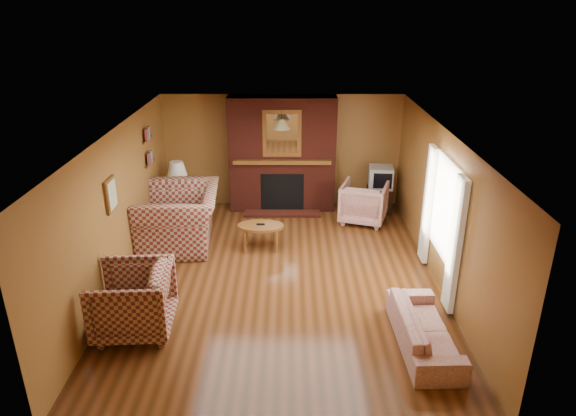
{
  "coord_description": "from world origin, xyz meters",
  "views": [
    {
      "loc": [
        0.14,
        -7.31,
        4.22
      ],
      "look_at": [
        0.13,
        0.6,
        0.97
      ],
      "focal_mm": 32.0,
      "sensor_mm": 36.0,
      "label": 1
    }
  ],
  "objects_px": {
    "plaid_loveseat": "(179,218)",
    "tv_stand": "(379,199)",
    "coffee_table": "(261,228)",
    "table_lamp": "(177,176)",
    "plaid_armchair": "(133,301)",
    "crt_tv": "(381,177)",
    "fireplace": "(282,155)",
    "side_table": "(180,205)",
    "floral_armchair": "(364,202)",
    "floral_sofa": "(424,329)"
  },
  "relations": [
    {
      "from": "plaid_armchair",
      "to": "side_table",
      "type": "xyz_separation_m",
      "value": [
        -0.15,
        3.89,
        -0.2
      ]
    },
    {
      "from": "coffee_table",
      "to": "crt_tv",
      "type": "xyz_separation_m",
      "value": [
        2.41,
        1.75,
        0.37
      ]
    },
    {
      "from": "plaid_loveseat",
      "to": "table_lamp",
      "type": "distance_m",
      "value": 1.31
    },
    {
      "from": "side_table",
      "to": "table_lamp",
      "type": "distance_m",
      "value": 0.64
    },
    {
      "from": "plaid_armchair",
      "to": "table_lamp",
      "type": "relative_size",
      "value": 1.56
    },
    {
      "from": "fireplace",
      "to": "side_table",
      "type": "relative_size",
      "value": 4.41
    },
    {
      "from": "plaid_armchair",
      "to": "crt_tv",
      "type": "xyz_separation_m",
      "value": [
        4.0,
        4.23,
        0.3
      ]
    },
    {
      "from": "floral_sofa",
      "to": "side_table",
      "type": "bearing_deg",
      "value": 42.09
    },
    {
      "from": "floral_sofa",
      "to": "tv_stand",
      "type": "bearing_deg",
      "value": -3.35
    },
    {
      "from": "coffee_table",
      "to": "table_lamp",
      "type": "bearing_deg",
      "value": 141.05
    },
    {
      "from": "coffee_table",
      "to": "fireplace",
      "type": "bearing_deg",
      "value": 79.35
    },
    {
      "from": "floral_sofa",
      "to": "tv_stand",
      "type": "distance_m",
      "value": 4.56
    },
    {
      "from": "fireplace",
      "to": "table_lamp",
      "type": "relative_size",
      "value": 3.63
    },
    {
      "from": "fireplace",
      "to": "plaid_loveseat",
      "type": "height_order",
      "value": "fireplace"
    },
    {
      "from": "coffee_table",
      "to": "table_lamp",
      "type": "height_order",
      "value": "table_lamp"
    },
    {
      "from": "fireplace",
      "to": "side_table",
      "type": "xyz_separation_m",
      "value": [
        -2.1,
        -0.53,
        -0.91
      ]
    },
    {
      "from": "table_lamp",
      "to": "plaid_armchair",
      "type": "bearing_deg",
      "value": -87.79
    },
    {
      "from": "tv_stand",
      "to": "table_lamp",
      "type": "bearing_deg",
      "value": -175.03
    },
    {
      "from": "table_lamp",
      "to": "floral_sofa",
      "type": "bearing_deg",
      "value": -46.44
    },
    {
      "from": "tv_stand",
      "to": "plaid_armchair",
      "type": "bearing_deg",
      "value": -133.19
    },
    {
      "from": "floral_armchair",
      "to": "fireplace",
      "type": "bearing_deg",
      "value": -5.05
    },
    {
      "from": "floral_armchair",
      "to": "coffee_table",
      "type": "xyz_separation_m",
      "value": [
        -2.01,
        -1.23,
        -0.01
      ]
    },
    {
      "from": "side_table",
      "to": "plaid_loveseat",
      "type": "bearing_deg",
      "value": -78.44
    },
    {
      "from": "fireplace",
      "to": "crt_tv",
      "type": "distance_m",
      "value": 2.1
    },
    {
      "from": "side_table",
      "to": "plaid_armchair",
      "type": "bearing_deg",
      "value": -87.79
    },
    {
      "from": "plaid_loveseat",
      "to": "plaid_armchair",
      "type": "relative_size",
      "value": 1.57
    },
    {
      "from": "tv_stand",
      "to": "plaid_loveseat",
      "type": "bearing_deg",
      "value": -157.89
    },
    {
      "from": "fireplace",
      "to": "plaid_armchair",
      "type": "distance_m",
      "value": 4.89
    },
    {
      "from": "plaid_armchair",
      "to": "floral_armchair",
      "type": "bearing_deg",
      "value": 132.47
    },
    {
      "from": "fireplace",
      "to": "plaid_armchair",
      "type": "xyz_separation_m",
      "value": [
        -1.95,
        -4.42,
        -0.71
      ]
    },
    {
      "from": "plaid_armchair",
      "to": "table_lamp",
      "type": "height_order",
      "value": "table_lamp"
    },
    {
      "from": "crt_tv",
      "to": "coffee_table",
      "type": "bearing_deg",
      "value": -144.11
    },
    {
      "from": "floral_armchair",
      "to": "floral_sofa",
      "type": "bearing_deg",
      "value": 111.76
    },
    {
      "from": "fireplace",
      "to": "floral_armchair",
      "type": "relative_size",
      "value": 2.68
    },
    {
      "from": "floral_armchair",
      "to": "side_table",
      "type": "bearing_deg",
      "value": 15.54
    },
    {
      "from": "plaid_loveseat",
      "to": "floral_sofa",
      "type": "relative_size",
      "value": 0.96
    },
    {
      "from": "side_table",
      "to": "tv_stand",
      "type": "bearing_deg",
      "value": 4.82
    },
    {
      "from": "tv_stand",
      "to": "crt_tv",
      "type": "distance_m",
      "value": 0.5
    },
    {
      "from": "plaid_loveseat",
      "to": "crt_tv",
      "type": "distance_m",
      "value": 4.21
    },
    {
      "from": "coffee_table",
      "to": "side_table",
      "type": "xyz_separation_m",
      "value": [
        -1.74,
        1.4,
        -0.13
      ]
    },
    {
      "from": "plaid_loveseat",
      "to": "tv_stand",
      "type": "xyz_separation_m",
      "value": [
        3.9,
        1.57,
        -0.25
      ]
    },
    {
      "from": "coffee_table",
      "to": "table_lamp",
      "type": "xyz_separation_m",
      "value": [
        -1.74,
        1.4,
        0.51
      ]
    },
    {
      "from": "side_table",
      "to": "tv_stand",
      "type": "xyz_separation_m",
      "value": [
        4.15,
        0.35,
        -0.0
      ]
    },
    {
      "from": "plaid_armchair",
      "to": "floral_armchair",
      "type": "distance_m",
      "value": 5.17
    },
    {
      "from": "fireplace",
      "to": "side_table",
      "type": "height_order",
      "value": "fireplace"
    },
    {
      "from": "plaid_armchair",
      "to": "floral_sofa",
      "type": "bearing_deg",
      "value": 81.85
    },
    {
      "from": "coffee_table",
      "to": "tv_stand",
      "type": "height_order",
      "value": "tv_stand"
    },
    {
      "from": "tv_stand",
      "to": "fireplace",
      "type": "bearing_deg",
      "value": 175.0
    },
    {
      "from": "tv_stand",
      "to": "crt_tv",
      "type": "relative_size",
      "value": 1.02
    },
    {
      "from": "crt_tv",
      "to": "plaid_loveseat",
      "type": "bearing_deg",
      "value": -158.11
    }
  ]
}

